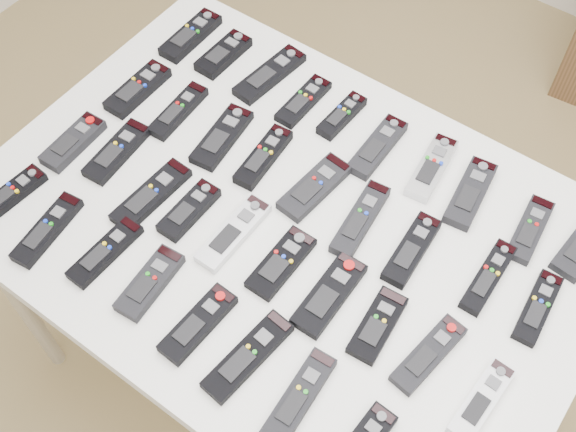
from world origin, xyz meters
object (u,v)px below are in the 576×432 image
Objects in this scene: remote_15 at (360,219)px; remote_4 at (342,116)px; remote_3 at (303,101)px; remote_28 at (481,401)px; remote_13 at (263,157)px; remote_35 at (299,397)px; remote_14 at (314,187)px; remote_17 at (488,277)px; remote_23 at (234,233)px; remote_30 at (47,229)px; remote_26 at (377,325)px; remote_20 at (117,151)px; remote_2 at (270,74)px; remote_8 at (530,230)px; remote_25 at (329,294)px; remote_16 at (412,250)px; remote_7 at (470,193)px; remote_10 at (138,89)px; remote_22 at (189,210)px; remote_0 at (191,35)px; remote_29 at (12,194)px; remote_21 at (151,195)px; table at (288,236)px; remote_34 at (248,356)px; remote_6 at (431,168)px; remote_33 at (198,324)px; remote_27 at (429,354)px; remote_11 at (178,111)px; remote_12 at (222,137)px; remote_24 at (281,263)px; remote_5 at (378,147)px; remote_18 at (538,308)px; remote_1 at (223,54)px; remote_19 at (73,142)px.

remote_4 is at bearing 124.87° from remote_15.
remote_3 is 0.76m from remote_28.
remote_13 is 0.94× the size of remote_35.
remote_17 is at bearing 8.52° from remote_14.
remote_28 is (0.50, -0.21, -0.00)m from remote_14.
remote_23 is 1.06× the size of remote_30.
remote_26 is at bearing 75.42° from remote_35.
remote_20 and remote_28 have the same top height.
remote_2 and remote_8 have the same top height.
remote_23 is 0.23m from remote_25.
remote_16 is at bearing 94.96° from remote_26.
remote_2 is 0.54m from remote_7.
remote_10 is at bearing -151.49° from remote_4.
remote_10 is at bearing 149.03° from remote_22.
remote_0 is 0.58m from remote_29.
remote_21 is at bearing -125.87° from remote_13.
remote_22 is 0.96× the size of remote_29.
remote_16 is (0.24, 0.08, 0.07)m from table.
remote_30 and remote_34 have the same top height.
remote_3 is at bearing 162.07° from remote_17.
remote_23 is at bearing -140.45° from remote_7.
remote_6 and remote_16 have the same top height.
remote_3 is 0.59m from remote_33.
remote_11 is at bearing 174.70° from remote_27.
remote_7 is at bearing 38.74° from remote_21.
remote_4 is 0.49m from remote_17.
remote_29 is at bearing -150.21° from table.
remote_16 is at bearing 65.74° from remote_25.
remote_12 is 1.10× the size of remote_24.
table is at bearing 30.40° from remote_22.
remote_15 is 1.06× the size of remote_30.
table is 7.26× the size of remote_20.
remote_5 is 1.10× the size of remote_18.
remote_2 is at bearing 117.46° from remote_23.
remote_23 and remote_34 have the same top height.
remote_1 is 1.07× the size of remote_4.
remote_22 is 0.82× the size of remote_25.
remote_15 is 1.27× the size of remote_22.
remote_18 is at bearing -65.62° from remote_8.
remote_10 is at bearing -162.60° from remote_5.
remote_17 is 1.01× the size of remote_27.
remote_23 is 1.03× the size of remote_35.
remote_22 is at bearing -0.63° from remote_19.
remote_6 is at bearing 48.09° from remote_22.
remote_14 is 0.24m from remote_16.
remote_33 is at bearing -4.71° from remote_30.
remote_18 is at bearing -3.42° from remote_13.
remote_34 is at bearing -105.57° from remote_25.
remote_28 is at bearing -16.55° from remote_11.
remote_17 is at bearing 9.11° from remote_16.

